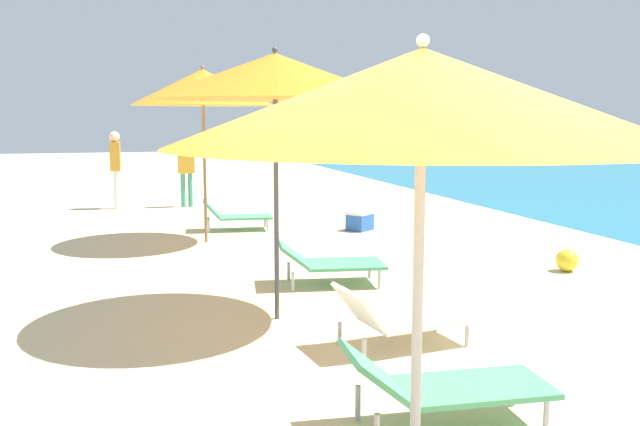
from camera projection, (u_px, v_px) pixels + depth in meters
umbrella_nearest at (422, 99)px, 3.06m from camera, size 2.32×2.32×2.47m
lounger_nearest_shoreside at (444, 384)px, 4.65m from camera, size 1.46×0.67×0.60m
umbrella_second at (275, 77)px, 6.88m from camera, size 2.51×2.51×2.80m
lounger_second_shoreside at (329, 262)px, 8.66m from camera, size 1.41×0.88×0.55m
lounger_second_inland at (400, 316)px, 6.32m from camera, size 1.31×0.75×0.60m
umbrella_farthest at (203, 87)px, 11.29m from camera, size 2.36×2.36×2.94m
lounger_farthest_shoreside at (235, 215)px, 12.82m from camera, size 1.33×0.73×0.59m
person_walking_near at (186, 166)px, 16.06m from camera, size 0.38×0.25×1.61m
person_walking_far at (115, 161)px, 15.73m from camera, size 0.24×0.37×1.78m
beach_ball at (567, 260)px, 9.42m from camera, size 0.31×0.31×0.31m
cooler_box at (360, 221)px, 12.83m from camera, size 0.57×0.56×0.36m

